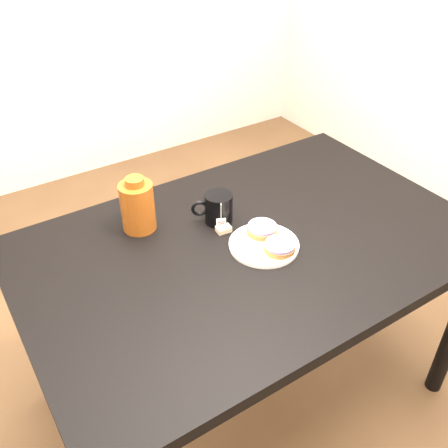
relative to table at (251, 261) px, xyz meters
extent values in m
plane|color=brown|center=(0.00, 0.00, -0.67)|extent=(4.00, 4.00, 0.00)
cube|color=black|center=(0.00, 0.00, 0.06)|extent=(1.40, 0.90, 0.04)
cylinder|color=black|center=(-0.64, 0.39, -0.31)|extent=(0.06, 0.06, 0.71)
cylinder|color=black|center=(0.64, 0.39, -0.31)|extent=(0.06, 0.06, 0.71)
cylinder|color=white|center=(0.02, -0.04, 0.09)|extent=(0.21, 0.21, 0.01)
torus|color=white|center=(0.02, -0.04, 0.09)|extent=(0.21, 0.21, 0.01)
cylinder|color=brown|center=(0.04, 0.00, 0.10)|extent=(0.13, 0.13, 0.02)
cylinder|color=#91749D|center=(0.04, 0.00, 0.12)|extent=(0.12, 0.12, 0.01)
cylinder|color=brown|center=(0.03, -0.10, 0.10)|extent=(0.10, 0.10, 0.02)
cylinder|color=#91749D|center=(0.03, -0.10, 0.12)|extent=(0.10, 0.10, 0.01)
cylinder|color=black|center=(-0.03, 0.14, 0.13)|extent=(0.12, 0.12, 0.10)
cylinder|color=black|center=(-0.03, 0.14, 0.18)|extent=(0.08, 0.08, 0.00)
torus|color=black|center=(-0.08, 0.17, 0.14)|extent=(0.05, 0.03, 0.06)
cylinder|color=beige|center=(-0.05, 0.10, 0.16)|extent=(0.00, 0.00, 0.06)
cube|color=white|center=(-0.05, 0.10, 0.11)|extent=(0.03, 0.01, 0.03)
cube|color=#C6B793|center=(-0.05, 0.09, 0.09)|extent=(0.05, 0.04, 0.02)
cylinder|color=#6A2E0E|center=(-0.26, 0.25, 0.16)|extent=(0.12, 0.12, 0.16)
cylinder|color=#6A2E0E|center=(-0.26, 0.25, 0.25)|extent=(0.06, 0.06, 0.02)
camera|label=1|loc=(-0.73, -0.97, 1.03)|focal=40.00mm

